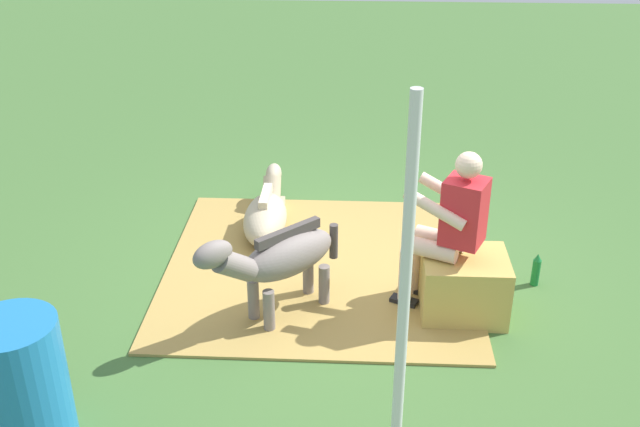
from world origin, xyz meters
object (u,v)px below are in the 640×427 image
object	(u,v)px
hay_bale	(463,285)
tent_pole_left	(403,325)
pony_lying	(267,213)
person_seated	(448,224)
soda_bottle	(536,270)
pony_standing	(279,259)
water_barrel	(22,384)

from	to	relation	value
hay_bale	tent_pole_left	world-z (taller)	tent_pole_left
pony_lying	tent_pole_left	xyz separation A→B (m)	(-1.10, 3.24, 1.04)
pony_lying	person_seated	bearing A→B (deg)	141.47
pony_lying	soda_bottle	xyz separation A→B (m)	(-2.39, 0.84, -0.04)
person_seated	soda_bottle	size ratio (longest dim) A/B	4.62
person_seated	pony_standing	distance (m)	1.32
soda_bottle	hay_bale	bearing A→B (deg)	33.59
pony_standing	soda_bottle	bearing A→B (deg)	-164.78
soda_bottle	water_barrel	bearing A→B (deg)	29.58
hay_bale	tent_pole_left	distance (m)	2.27
pony_lying	tent_pole_left	bearing A→B (deg)	108.71
pony_standing	hay_bale	bearing A→B (deg)	-174.91
hay_bale	pony_lying	bearing A→B (deg)	-36.97
pony_standing	tent_pole_left	size ratio (longest dim) A/B	0.44
pony_standing	soda_bottle	xyz separation A→B (m)	(-2.11, -0.58, -0.39)
tent_pole_left	hay_bale	bearing A→B (deg)	-107.67
hay_bale	pony_standing	world-z (taller)	pony_standing
pony_standing	pony_lying	world-z (taller)	pony_standing
pony_standing	tent_pole_left	world-z (taller)	tent_pole_left
person_seated	pony_lying	bearing A→B (deg)	-38.53
hay_bale	water_barrel	bearing A→B (deg)	28.60
tent_pole_left	soda_bottle	bearing A→B (deg)	-118.38
soda_bottle	tent_pole_left	bearing A→B (deg)	61.62
person_seated	water_barrel	size ratio (longest dim) A/B	1.56
person_seated	tent_pole_left	distance (m)	2.10
pony_standing	tent_pole_left	bearing A→B (deg)	114.35
person_seated	pony_lying	size ratio (longest dim) A/B	1.04
hay_bale	soda_bottle	bearing A→B (deg)	-146.41
person_seated	soda_bottle	distance (m)	1.11
pony_standing	water_barrel	bearing A→B (deg)	45.07
hay_bale	water_barrel	distance (m)	3.29
tent_pole_left	pony_standing	bearing A→B (deg)	-65.65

